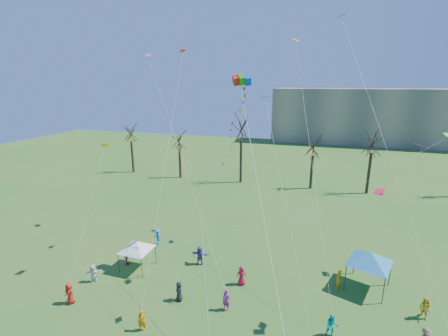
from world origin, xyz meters
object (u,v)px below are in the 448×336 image
(distant_building, at_px, (383,117))
(big_box_kite, at_px, (237,129))
(canopy_tent_white, at_px, (137,245))
(canopy_tent_blue, at_px, (370,258))

(distant_building, height_order, big_box_kite, big_box_kite)
(big_box_kite, height_order, canopy_tent_white, big_box_kite)
(distant_building, bearing_deg, canopy_tent_blue, -100.08)
(canopy_tent_blue, bearing_deg, canopy_tent_white, -171.56)
(canopy_tent_white, bearing_deg, canopy_tent_blue, 8.44)
(distant_building, relative_size, canopy_tent_blue, 14.52)
(distant_building, relative_size, big_box_kite, 2.85)
(distant_building, height_order, canopy_tent_white, distant_building)
(big_box_kite, relative_size, canopy_tent_blue, 5.09)
(canopy_tent_white, bearing_deg, distant_building, 66.39)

